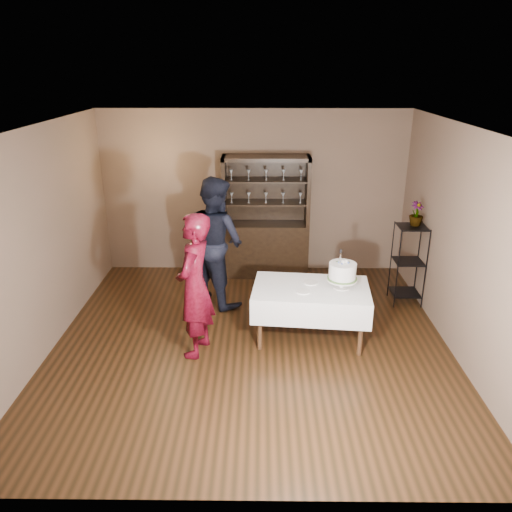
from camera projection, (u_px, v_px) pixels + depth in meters
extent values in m
plane|color=black|center=(251.00, 342.00, 6.43)|extent=(5.00, 5.00, 0.00)
plane|color=white|center=(250.00, 127.00, 5.45)|extent=(5.00, 5.00, 0.00)
cube|color=brown|center=(254.00, 193.00, 8.27)|extent=(5.00, 0.02, 2.70)
cube|color=brown|center=(42.00, 243.00, 5.96)|extent=(0.02, 5.00, 2.70)
cube|color=brown|center=(461.00, 244.00, 5.91)|extent=(0.02, 5.00, 2.70)
cube|color=black|center=(266.00, 249.00, 8.35)|extent=(1.40, 0.48, 0.90)
cube|color=black|center=(266.00, 187.00, 8.19)|extent=(1.40, 0.03, 1.10)
cube|color=black|center=(266.00, 158.00, 7.80)|extent=(1.40, 0.48, 0.06)
cube|color=black|center=(266.00, 203.00, 8.06)|extent=(1.28, 0.42, 0.02)
cube|color=black|center=(266.00, 180.00, 7.93)|extent=(1.28, 0.42, 0.02)
cylinder|color=black|center=(398.00, 270.00, 7.12)|extent=(0.02, 0.02, 1.20)
cylinder|color=black|center=(426.00, 270.00, 7.12)|extent=(0.02, 0.02, 1.20)
cylinder|color=black|center=(391.00, 259.00, 7.49)|extent=(0.02, 0.02, 1.20)
cylinder|color=black|center=(418.00, 260.00, 7.49)|extent=(0.02, 0.02, 1.20)
cube|color=black|center=(405.00, 292.00, 7.47)|extent=(0.40, 0.40, 0.02)
cube|color=black|center=(408.00, 261.00, 7.29)|extent=(0.40, 0.40, 0.01)
cube|color=black|center=(412.00, 227.00, 7.10)|extent=(0.40, 0.40, 0.02)
cube|color=silver|center=(311.00, 299.00, 6.33)|extent=(1.53, 1.03, 0.33)
cylinder|color=#462C19|center=(260.00, 325.00, 6.15)|extent=(0.06, 0.06, 0.69)
cylinder|color=#462C19|center=(361.00, 330.00, 6.03)|extent=(0.06, 0.06, 0.69)
cylinder|color=#462C19|center=(265.00, 300.00, 6.78)|extent=(0.06, 0.06, 0.69)
cylinder|color=#462C19|center=(357.00, 305.00, 6.65)|extent=(0.06, 0.06, 0.69)
imported|color=#3B050E|center=(195.00, 286.00, 5.90)|extent=(0.56, 0.73, 1.79)
imported|color=black|center=(215.00, 241.00, 7.20)|extent=(1.17, 1.16, 1.90)
cylinder|color=white|center=(341.00, 287.00, 6.25)|extent=(0.21, 0.21, 0.01)
cylinder|color=white|center=(342.00, 284.00, 6.24)|extent=(0.05, 0.05, 0.11)
cylinder|color=white|center=(342.00, 280.00, 6.21)|extent=(0.38, 0.38, 0.02)
cylinder|color=#4C7537|center=(342.00, 278.00, 6.21)|extent=(0.37, 0.37, 0.02)
cylinder|color=silver|center=(342.00, 271.00, 6.17)|extent=(0.37, 0.37, 0.21)
sphere|color=#576DBA|center=(346.00, 262.00, 6.13)|extent=(0.03, 0.03, 0.03)
cube|color=silver|center=(340.00, 258.00, 6.09)|extent=(0.02, 0.02, 0.15)
cube|color=black|center=(341.00, 252.00, 6.06)|extent=(0.02, 0.02, 0.05)
cylinder|color=white|center=(303.00, 291.00, 6.14)|extent=(0.23, 0.23, 0.01)
cylinder|color=white|center=(311.00, 283.00, 6.39)|extent=(0.21, 0.21, 0.01)
imported|color=#4C7537|center=(416.00, 214.00, 7.07)|extent=(0.27, 0.27, 0.35)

